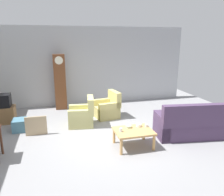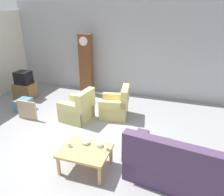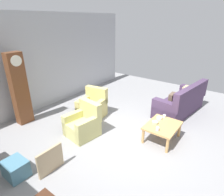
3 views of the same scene
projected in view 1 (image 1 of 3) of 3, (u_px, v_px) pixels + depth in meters
ground_plane at (110, 137)px, 6.29m from camera, size 10.40×10.40×0.00m
garage_door_wall at (88, 66)px, 9.25m from camera, size 8.40×0.16×3.20m
couch_floral at (194, 125)px, 6.21m from camera, size 2.20×1.16×1.04m
armchair_olive_near at (82, 116)px, 7.08m from camera, size 0.88×0.86×0.92m
armchair_olive_far at (108, 109)px, 7.82m from camera, size 0.90×0.88×0.92m
coffee_table_wood at (133, 133)px, 5.62m from camera, size 0.96×0.76×0.45m
grandfather_clock at (60, 82)px, 8.57m from camera, size 0.44×0.30×2.15m
tv_stand_cabinet at (4, 115)px, 7.30m from camera, size 0.68×0.52×0.54m
tv_crt at (2, 101)px, 7.18m from camera, size 0.48×0.44×0.42m
framed_picture_leaning at (36, 126)px, 6.34m from camera, size 0.60×0.05×0.56m
storage_box_blue at (20, 125)px, 6.68m from camera, size 0.40×0.48×0.36m
cup_white_porcelain at (146, 126)px, 5.82m from camera, size 0.08×0.08×0.07m
cup_blue_rimmed at (121, 130)px, 5.51m from camera, size 0.07×0.07×0.09m
bowl_white_stacked at (139, 125)px, 5.83m from camera, size 0.15×0.15×0.07m
bowl_shallow_green at (128, 127)px, 5.76m from camera, size 0.17×0.17×0.06m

